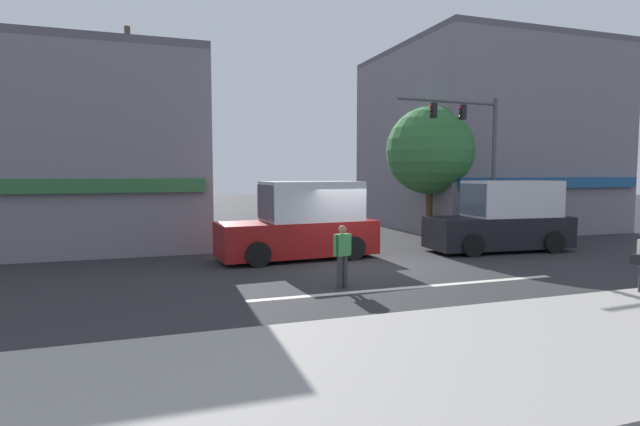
# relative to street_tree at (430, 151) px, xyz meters

# --- Properties ---
(ground_plane) EXTENTS (120.00, 120.00, 0.00)m
(ground_plane) POSITION_rel_street_tree_xyz_m (-5.62, -5.00, -4.07)
(ground_plane) COLOR #2B2B2D
(lane_marking_stripe) EXTENTS (9.00, 0.24, 0.01)m
(lane_marking_stripe) POSITION_rel_street_tree_xyz_m (-5.62, -8.50, -4.06)
(lane_marking_stripe) COLOR silver
(lane_marking_stripe) RESTS_ON ground
(sidewalk_curb) EXTENTS (40.00, 5.00, 0.16)m
(sidewalk_curb) POSITION_rel_street_tree_xyz_m (-5.62, -13.50, -3.99)
(sidewalk_curb) COLOR #9E9993
(sidewalk_curb) RESTS_ON ground
(building_left_block) EXTENTS (12.85, 12.10, 7.89)m
(building_left_block) POSITION_rel_street_tree_xyz_m (-16.36, 4.89, -0.12)
(building_left_block) COLOR slate
(building_left_block) RESTS_ON ground
(building_right_corner) EXTENTS (10.90, 10.88, 9.81)m
(building_right_corner) POSITION_rel_street_tree_xyz_m (5.80, 4.02, 0.84)
(building_right_corner) COLOR slate
(building_right_corner) RESTS_ON ground
(street_tree) EXTENTS (4.02, 4.02, 6.09)m
(street_tree) POSITION_rel_street_tree_xyz_m (0.00, 0.00, 0.00)
(street_tree) COLOR #4C3823
(street_tree) RESTS_ON ground
(utility_pole_near_left) EXTENTS (1.40, 0.22, 8.58)m
(utility_pole_near_left) POSITION_rel_street_tree_xyz_m (-12.85, 0.58, 0.37)
(utility_pole_near_left) COLOR brown
(utility_pole_near_left) RESTS_ON ground
(traffic_light_mast) EXTENTS (4.89, 0.43, 6.20)m
(traffic_light_mast) POSITION_rel_street_tree_xyz_m (0.80, -2.29, 0.11)
(traffic_light_mast) COLOR #47474C
(traffic_light_mast) RESTS_ON ground
(box_truck_crossing_leftbound) EXTENTS (5.73, 2.55, 2.75)m
(box_truck_crossing_leftbound) POSITION_rel_street_tree_xyz_m (-7.07, -3.18, -2.81)
(box_truck_crossing_leftbound) COLOR maroon
(box_truck_crossing_leftbound) RESTS_ON ground
(sedan_approaching_near) EXTENTS (1.99, 4.16, 1.58)m
(sedan_approaching_near) POSITION_rel_street_tree_xyz_m (-4.32, 3.13, -3.36)
(sedan_approaching_near) COLOR silver
(sedan_approaching_near) RESTS_ON ground
(box_truck_parked_curbside) EXTENTS (5.73, 2.55, 2.75)m
(box_truck_parked_curbside) POSITION_rel_street_tree_xyz_m (0.88, -4.03, -2.81)
(box_truck_parked_curbside) COLOR black
(box_truck_parked_curbside) RESTS_ON ground
(pedestrian_mid_crossing) EXTENTS (0.56, 0.30, 1.67)m
(pedestrian_mid_crossing) POSITION_rel_street_tree_xyz_m (-7.43, -7.92, -3.12)
(pedestrian_mid_crossing) COLOR #333338
(pedestrian_mid_crossing) RESTS_ON ground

